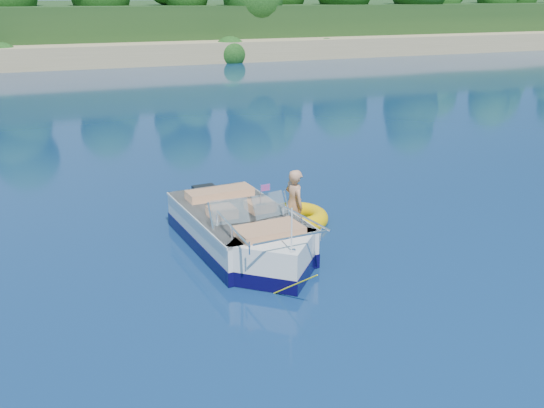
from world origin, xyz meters
name	(u,v)px	position (x,y,z in m)	size (l,w,h in m)	color
ground	(376,250)	(0.00, 0.00, 0.00)	(160.00, 160.00, 0.00)	#091C3F
shoreline	(79,31)	(0.00, 63.77, 0.98)	(170.00, 59.00, 6.00)	#9B875A
motorboat	(244,235)	(-2.45, 0.94, 0.33)	(2.12, 5.16, 1.72)	silver
tow_tube	(296,218)	(-0.85, 2.02, 0.10)	(1.66, 1.66, 0.38)	#F4B801
boy	(293,221)	(-0.90, 2.10, 0.00)	(0.60, 0.40, 1.65)	tan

